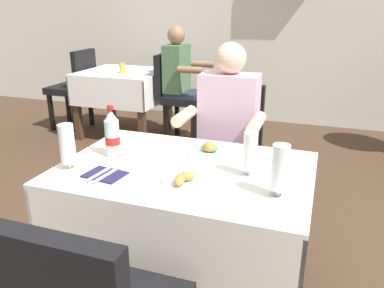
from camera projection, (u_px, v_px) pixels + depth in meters
main_dining_table at (185, 200)px, 1.86m from camera, size 1.16×0.80×0.75m
chair_far_diner_seat at (226, 150)px, 2.57m from camera, size 0.44×0.50×0.97m
seated_diner_far at (226, 133)px, 2.41m from camera, size 0.50×0.46×1.26m
plate_near_camera at (186, 179)px, 1.63m from camera, size 0.23×0.23×0.05m
plate_far_diner at (209, 150)px, 1.95m from camera, size 0.22×0.22×0.06m
beer_glass_left at (280, 170)px, 1.48m from camera, size 0.07×0.07×0.22m
beer_glass_middle at (67, 147)px, 1.73m from camera, size 0.07×0.07×0.22m
beer_glass_right at (250, 154)px, 1.67m from camera, size 0.07×0.07×0.20m
cola_bottle_primary at (112, 135)px, 1.89m from camera, size 0.07×0.07×0.26m
napkin_cutlery_set at (105, 174)px, 1.70m from camera, size 0.18×0.19×0.01m
background_dining_table at (124, 87)px, 4.46m from camera, size 0.93×0.86×0.75m
background_chair_left at (75, 84)px, 4.67m from camera, size 0.50×0.44×0.97m
background_chair_right at (178, 92)px, 4.25m from camera, size 0.50×0.44×0.97m
background_patron at (182, 78)px, 4.18m from camera, size 0.46×0.50×1.26m
background_table_tumbler at (122, 68)px, 4.27m from camera, size 0.06×0.06×0.11m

